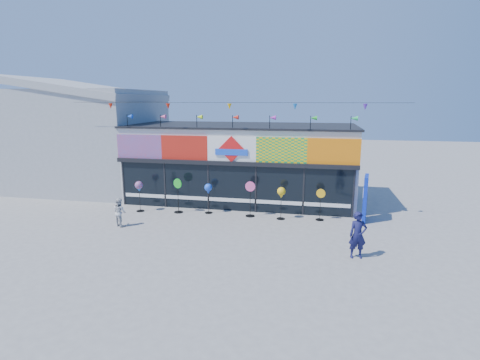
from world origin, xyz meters
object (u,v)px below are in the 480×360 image
(spinner_0, at_px, (139,187))
(spinner_2, at_px, (208,190))
(spinner_3, at_px, (250,198))
(spinner_5, at_px, (320,204))
(adult_man, at_px, (358,235))
(blue_sign, at_px, (365,198))
(spinner_1, at_px, (178,195))
(spinner_4, at_px, (281,194))
(child, at_px, (120,212))

(spinner_0, distance_m, spinner_2, 3.44)
(spinner_0, distance_m, spinner_3, 5.51)
(spinner_5, height_order, adult_man, adult_man)
(blue_sign, xyz_separation_m, spinner_1, (-8.78, -0.44, -0.16))
(blue_sign, relative_size, spinner_4, 1.39)
(blue_sign, bearing_deg, child, -155.95)
(spinner_1, height_order, spinner_4, spinner_1)
(spinner_5, bearing_deg, child, -163.58)
(spinner_2, relative_size, spinner_3, 0.87)
(spinner_1, height_order, spinner_3, spinner_1)
(spinner_4, relative_size, child, 1.21)
(adult_man, relative_size, child, 1.33)
(spinner_2, xyz_separation_m, spinner_5, (5.32, -0.06, -0.40))
(blue_sign, height_order, spinner_1, blue_sign)
(spinner_3, bearing_deg, spinner_1, -178.74)
(blue_sign, distance_m, spinner_5, 2.02)
(spinner_3, xyz_separation_m, spinner_5, (3.24, 0.06, -0.12))
(spinner_0, bearing_deg, spinner_2, 6.31)
(blue_sign, relative_size, child, 1.69)
(spinner_5, relative_size, child, 1.18)
(adult_man, bearing_deg, spinner_3, 128.47)
(blue_sign, bearing_deg, adult_man, -90.81)
(spinner_0, height_order, spinner_1, spinner_1)
(spinner_1, bearing_deg, spinner_5, 1.18)
(spinner_1, distance_m, child, 3.01)
(blue_sign, height_order, spinner_0, blue_sign)
(spinner_2, distance_m, child, 4.22)
(spinner_1, bearing_deg, spinner_2, 7.59)
(blue_sign, xyz_separation_m, child, (-10.58, -2.83, -0.44))
(spinner_3, xyz_separation_m, child, (-5.36, -2.47, -0.27))
(spinner_4, bearing_deg, spinner_1, 179.35)
(spinner_5, relative_size, adult_man, 0.88)
(spinner_0, bearing_deg, spinner_3, 2.70)
(spinner_5, xyz_separation_m, adult_man, (1.22, -4.03, 0.05))
(spinner_2, bearing_deg, child, -141.70)
(blue_sign, distance_m, spinner_0, 10.73)
(spinner_4, height_order, adult_man, adult_man)
(child, bearing_deg, adult_man, -162.28)
(spinner_0, distance_m, spinner_1, 1.97)
(spinner_3, relative_size, spinner_4, 1.12)
(spinner_5, bearing_deg, adult_man, -73.09)
(blue_sign, relative_size, adult_man, 1.27)
(spinner_4, xyz_separation_m, child, (-6.83, -2.34, -0.59))
(blue_sign, height_order, spinner_3, blue_sign)
(spinner_2, distance_m, spinner_3, 2.10)
(spinner_1, distance_m, spinner_3, 3.56)
(spinner_3, bearing_deg, spinner_5, 1.09)
(spinner_4, bearing_deg, adult_man, -51.93)
(spinner_3, bearing_deg, blue_sign, 3.95)
(spinner_0, height_order, spinner_3, spinner_3)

